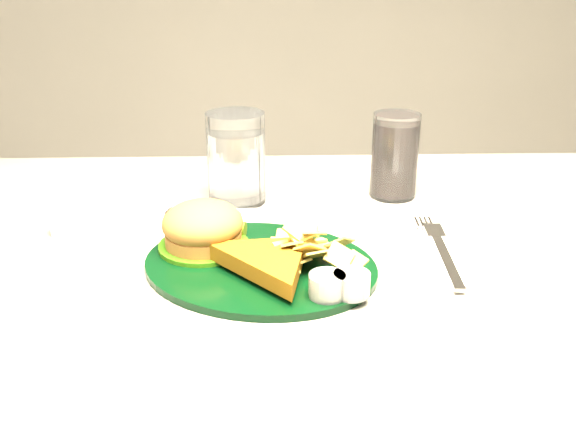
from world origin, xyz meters
name	(u,v)px	position (x,y,z in m)	size (l,w,h in m)	color
dinner_plate	(260,245)	(-0.01, -0.05, 0.78)	(0.28, 0.23, 0.06)	black
water_glass	(236,158)	(-0.04, 0.17, 0.82)	(0.09, 0.09, 0.13)	white
cola_glass	(395,156)	(0.19, 0.19, 0.81)	(0.07, 0.07, 0.13)	black
fork_napkin	(445,258)	(0.22, -0.04, 0.76)	(0.14, 0.18, 0.01)	white
spoon	(177,234)	(-0.11, 0.04, 0.76)	(0.04, 0.15, 0.01)	white
ramekin	(65,225)	(-0.26, 0.06, 0.76)	(0.04, 0.04, 0.03)	white
wrapped_straw	(209,211)	(-0.08, 0.13, 0.75)	(0.19, 0.07, 0.01)	white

